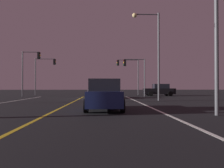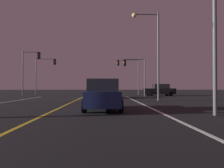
{
  "view_description": "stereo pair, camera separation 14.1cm",
  "coord_description": "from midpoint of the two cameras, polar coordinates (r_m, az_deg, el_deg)",
  "views": [
    {
      "loc": [
        2.62,
        1.27,
        1.29
      ],
      "look_at": [
        3.66,
        29.52,
        1.65
      ],
      "focal_mm": 35.46,
      "sensor_mm": 36.0,
      "label": 1
    },
    {
      "loc": [
        2.76,
        1.27,
        1.29
      ],
      "look_at": [
        3.66,
        29.52,
        1.65
      ],
      "focal_mm": 35.46,
      "sensor_mm": 36.0,
      "label": 2
    }
  ],
  "objects": [
    {
      "name": "street_lamp_right_near",
      "position": [
        11.35,
        22.96,
        17.42
      ],
      "size": [
        2.11,
        0.44,
        7.52
      ],
      "rotation": [
        0.0,
        0.0,
        3.14
      ],
      "color": "#4C4C51",
      "rests_on": "ground"
    },
    {
      "name": "street_lamp_right_far",
      "position": [
        21.19,
        10.48,
        9.95
      ],
      "size": [
        2.56,
        0.44,
        8.19
      ],
      "rotation": [
        0.0,
        0.0,
        3.14
      ],
      "color": "#4C4C51",
      "rests_on": "ground"
    },
    {
      "name": "car_lead_same_lane",
      "position": [
        12.23,
        -2.05,
        -2.91
      ],
      "size": [
        2.02,
        4.3,
        1.7
      ],
      "rotation": [
        0.0,
        0.0,
        1.57
      ],
      "color": "black",
      "rests_on": "ground"
    },
    {
      "name": "car_crossing_side",
      "position": [
        32.0,
        12.29,
        -1.55
      ],
      "size": [
        4.3,
        2.02,
        1.7
      ],
      "rotation": [
        0.0,
        0.0,
        3.14
      ],
      "color": "black",
      "rests_on": "ground"
    },
    {
      "name": "traffic_light_near_left",
      "position": [
        31.18,
        -20.07,
        4.92
      ],
      "size": [
        2.42,
        0.36,
        5.93
      ],
      "color": "#4C4C51",
      "rests_on": "ground"
    },
    {
      "name": "traffic_light_far_right",
      "position": [
        35.28,
        4.3,
        3.97
      ],
      "size": [
        3.53,
        0.36,
        5.61
      ],
      "rotation": [
        0.0,
        0.0,
        3.14
      ],
      "color": "#4C4C51",
      "rests_on": "ground"
    },
    {
      "name": "lane_edge_right",
      "position": [
        11.29,
        12.91,
        -7.24
      ],
      "size": [
        0.16,
        36.24,
        0.01
      ],
      "primitive_type": "cube",
      "color": "silver",
      "rests_on": "ground"
    },
    {
      "name": "traffic_light_far_left",
      "position": [
        36.3,
        -16.68,
        3.96
      ],
      "size": [
        3.26,
        0.36,
        5.72
      ],
      "color": "#4C4C51",
      "rests_on": "ground"
    },
    {
      "name": "car_ahead_far",
      "position": [
        25.14,
        -3.74,
        -1.79
      ],
      "size": [
        2.02,
        4.3,
        1.7
      ],
      "rotation": [
        0.0,
        0.0,
        1.57
      ],
      "color": "black",
      "rests_on": "ground"
    },
    {
      "name": "lane_center_divider",
      "position": [
        11.25,
        -15.79,
        -7.25
      ],
      "size": [
        0.16,
        36.24,
        0.01
      ],
      "primitive_type": "cube",
      "color": "gold",
      "rests_on": "ground"
    },
    {
      "name": "traffic_light_near_right",
      "position": [
        29.83,
        5.85,
        4.0
      ],
      "size": [
        2.97,
        0.36,
        5.02
      ],
      "rotation": [
        0.0,
        0.0,
        3.14
      ],
      "color": "#4C4C51",
      "rests_on": "ground"
    }
  ]
}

